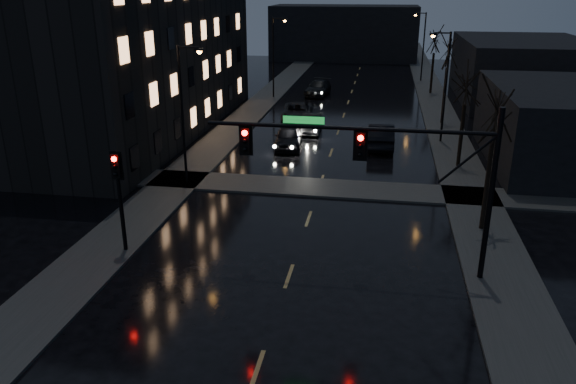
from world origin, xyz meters
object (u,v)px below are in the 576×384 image
at_px(oncoming_car_a, 288,137).
at_px(oncoming_car_b, 311,123).
at_px(oncoming_car_c, 297,112).
at_px(oncoming_car_d, 318,88).
at_px(lead_car, 381,136).

xyz_separation_m(oncoming_car_a, oncoming_car_b, (1.04, 4.75, -0.09)).
bearing_deg(oncoming_car_c, oncoming_car_a, -91.01).
relative_size(oncoming_car_a, oncoming_car_d, 0.88).
height_order(oncoming_car_a, lead_car, lead_car).
bearing_deg(oncoming_car_a, oncoming_car_d, 85.10).
height_order(oncoming_car_a, oncoming_car_b, oncoming_car_a).
distance_m(oncoming_car_a, oncoming_car_b, 4.87).
relative_size(oncoming_car_c, lead_car, 1.05).
bearing_deg(oncoming_car_b, oncoming_car_d, 93.14).
xyz_separation_m(oncoming_car_a, oncoming_car_c, (-0.62, 8.33, -0.03)).
distance_m(oncoming_car_b, oncoming_car_d, 15.82).
relative_size(oncoming_car_b, oncoming_car_d, 0.81).
bearing_deg(oncoming_car_c, oncoming_car_b, -70.37).
height_order(oncoming_car_c, lead_car, lead_car).
xyz_separation_m(oncoming_car_b, oncoming_car_c, (-1.66, 3.57, 0.06)).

